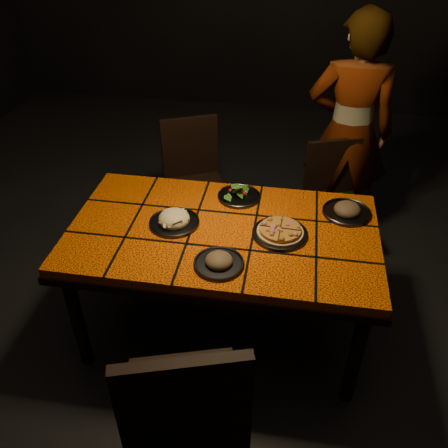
% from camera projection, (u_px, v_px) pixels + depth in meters
% --- Properties ---
extents(room_shell, '(6.04, 7.04, 3.08)m').
position_uv_depth(room_shell, '(223.00, 89.00, 2.01)').
color(room_shell, black).
rests_on(room_shell, ground).
extents(dining_table, '(1.62, 0.92, 0.75)m').
position_uv_depth(dining_table, '(223.00, 241.00, 2.51)').
color(dining_table, '#FF6008').
rests_on(dining_table, ground).
extents(chair_near, '(0.58, 0.58, 1.02)m').
position_uv_depth(chair_near, '(185.00, 409.00, 1.81)').
color(chair_near, black).
rests_on(chair_near, ground).
extents(chair_far_left, '(0.53, 0.53, 0.89)m').
position_uv_depth(chair_far_left, '(193.00, 173.00, 3.39)').
color(chair_far_left, black).
rests_on(chair_far_left, ground).
extents(chair_far_right, '(0.48, 0.48, 0.83)m').
position_uv_depth(chair_far_right, '(334.00, 193.00, 3.25)').
color(chair_far_right, black).
rests_on(chair_far_right, ground).
extents(diner, '(0.60, 0.41, 1.63)m').
position_uv_depth(diner, '(349.00, 132.00, 3.23)').
color(diner, brown).
rests_on(diner, ground).
extents(plate_pizza, '(0.29, 0.29, 0.04)m').
position_uv_depth(plate_pizza, '(280.00, 232.00, 2.41)').
color(plate_pizza, '#35353A').
rests_on(plate_pizza, dining_table).
extents(plate_pasta, '(0.27, 0.27, 0.09)m').
position_uv_depth(plate_pasta, '(174.00, 220.00, 2.48)').
color(plate_pasta, '#35353A').
rests_on(plate_pasta, dining_table).
extents(plate_salad, '(0.24, 0.24, 0.07)m').
position_uv_depth(plate_salad, '(239.00, 194.00, 2.69)').
color(plate_salad, '#35353A').
rests_on(plate_salad, dining_table).
extents(plate_mushroom_a, '(0.24, 0.24, 0.08)m').
position_uv_depth(plate_mushroom_a, '(219.00, 262.00, 2.22)').
color(plate_mushroom_a, '#35353A').
rests_on(plate_mushroom_a, dining_table).
extents(plate_mushroom_b, '(0.26, 0.26, 0.09)m').
position_uv_depth(plate_mushroom_b, '(347.00, 210.00, 2.56)').
color(plate_mushroom_b, '#35353A').
rests_on(plate_mushroom_b, dining_table).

